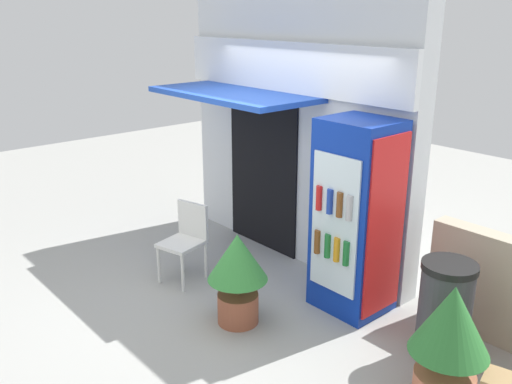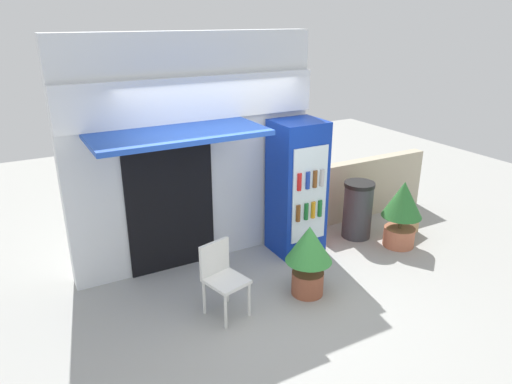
{
  "view_description": "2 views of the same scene",
  "coord_description": "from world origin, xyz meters",
  "px_view_note": "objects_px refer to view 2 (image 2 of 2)",
  "views": [
    {
      "loc": [
        4.26,
        -3.05,
        2.9
      ],
      "look_at": [
        0.35,
        0.37,
        1.18
      ],
      "focal_mm": 38.61,
      "sensor_mm": 36.0,
      "label": 1
    },
    {
      "loc": [
        -2.41,
        -4.21,
        3.28
      ],
      "look_at": [
        0.16,
        0.45,
        1.27
      ],
      "focal_mm": 32.82,
      "sensor_mm": 36.0,
      "label": 2
    }
  ],
  "objects_px": {
    "cardboard_box": "(405,224)",
    "potted_plant_near_shop": "(309,253)",
    "potted_plant_curbside": "(402,209)",
    "trash_bin": "(358,210)",
    "drink_cooler": "(297,188)",
    "plastic_chair": "(221,274)"
  },
  "relations": [
    {
      "from": "potted_plant_curbside",
      "to": "cardboard_box",
      "type": "bearing_deg",
      "value": 33.07
    },
    {
      "from": "potted_plant_curbside",
      "to": "drink_cooler",
      "type": "bearing_deg",
      "value": 155.45
    },
    {
      "from": "potted_plant_curbside",
      "to": "trash_bin",
      "type": "bearing_deg",
      "value": 122.52
    },
    {
      "from": "drink_cooler",
      "to": "potted_plant_curbside",
      "type": "bearing_deg",
      "value": -24.55
    },
    {
      "from": "drink_cooler",
      "to": "trash_bin",
      "type": "relative_size",
      "value": 2.16
    },
    {
      "from": "potted_plant_near_shop",
      "to": "cardboard_box",
      "type": "distance_m",
      "value": 2.49
    },
    {
      "from": "potted_plant_near_shop",
      "to": "drink_cooler",
      "type": "bearing_deg",
      "value": 63.71
    },
    {
      "from": "cardboard_box",
      "to": "potted_plant_near_shop",
      "type": "bearing_deg",
      "value": -164.04
    },
    {
      "from": "trash_bin",
      "to": "drink_cooler",
      "type": "bearing_deg",
      "value": 174.95
    },
    {
      "from": "potted_plant_curbside",
      "to": "trash_bin",
      "type": "height_order",
      "value": "potted_plant_curbside"
    },
    {
      "from": "potted_plant_near_shop",
      "to": "potted_plant_curbside",
      "type": "height_order",
      "value": "potted_plant_curbside"
    },
    {
      "from": "drink_cooler",
      "to": "cardboard_box",
      "type": "xyz_separation_m",
      "value": [
        1.83,
        -0.4,
        -0.81
      ]
    },
    {
      "from": "trash_bin",
      "to": "potted_plant_curbside",
      "type": "bearing_deg",
      "value": -57.48
    },
    {
      "from": "trash_bin",
      "to": "cardboard_box",
      "type": "distance_m",
      "value": 0.86
    },
    {
      "from": "plastic_chair",
      "to": "trash_bin",
      "type": "xyz_separation_m",
      "value": [
        2.7,
        0.81,
        -0.05
      ]
    },
    {
      "from": "cardboard_box",
      "to": "plastic_chair",
      "type": "bearing_deg",
      "value": -171.57
    },
    {
      "from": "drink_cooler",
      "to": "cardboard_box",
      "type": "distance_m",
      "value": 2.04
    },
    {
      "from": "plastic_chair",
      "to": "drink_cooler",
      "type": "bearing_deg",
      "value": 29.17
    },
    {
      "from": "trash_bin",
      "to": "cardboard_box",
      "type": "xyz_separation_m",
      "value": [
        0.75,
        -0.3,
        -0.29
      ]
    },
    {
      "from": "potted_plant_near_shop",
      "to": "potted_plant_curbside",
      "type": "xyz_separation_m",
      "value": [
        1.96,
        0.42,
        0.04
      ]
    },
    {
      "from": "potted_plant_near_shop",
      "to": "plastic_chair",
      "type": "bearing_deg",
      "value": 171.6
    },
    {
      "from": "potted_plant_near_shop",
      "to": "potted_plant_curbside",
      "type": "bearing_deg",
      "value": 11.96
    }
  ]
}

